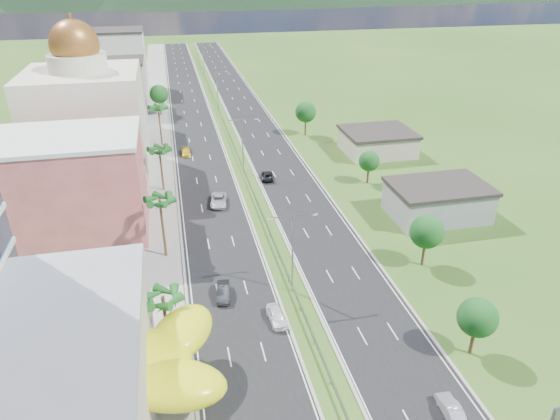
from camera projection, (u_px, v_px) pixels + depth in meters
ground at (314, 344)px, 54.88m from camera, size 500.00×500.00×0.00m
road_left at (192, 118)px, 131.72m from camera, size 11.00×260.00×0.04m
road_right at (248, 115)px, 134.63m from camera, size 11.00×260.00×0.04m
sidewalk_left at (155, 120)px, 129.85m from camera, size 7.00×260.00×0.12m
median_guardrail at (229, 135)px, 117.23m from camera, size 0.10×216.06×0.76m
streetlight_median_b at (293, 245)px, 60.52m from camera, size 6.04×0.25×11.00m
streetlight_median_c at (243, 140)px, 95.32m from camera, size 6.04×0.25×11.00m
streetlight_median_d at (217, 87)px, 134.47m from camera, size 6.04×0.25×11.00m
streetlight_median_e at (203, 58)px, 173.63m from camera, size 6.04×0.25×11.00m
lime_canopy at (116, 365)px, 45.25m from camera, size 18.00×15.00×7.40m
pink_shophouse at (74, 188)px, 73.88m from camera, size 20.00×15.00×15.00m
domed_building at (88, 119)px, 92.15m from camera, size 20.00×20.00×28.70m
midrise_grey at (107, 102)px, 115.61m from camera, size 16.00×15.00×16.00m
midrise_beige at (115, 87)px, 135.43m from camera, size 16.00×15.00×13.00m
midrise_white at (119, 62)px, 154.31m from camera, size 16.00×15.00×18.00m
shed_near at (437, 202)px, 80.94m from camera, size 15.00×10.00×5.00m
shed_far at (377, 143)px, 107.56m from camera, size 14.00×12.00×4.40m
palm_tree_b at (163, 300)px, 50.41m from camera, size 3.60×3.60×8.10m
palm_tree_c at (160, 202)px, 67.16m from camera, size 3.60×3.60×9.60m
palm_tree_d at (159, 151)px, 87.60m from camera, size 3.60×3.60×8.60m
palm_tree_e at (158, 109)px, 109.01m from camera, size 3.60×3.60×9.40m
leafy_tree_lfar at (159, 94)px, 131.99m from camera, size 4.90×4.90×8.05m
leafy_tree_ra at (477, 318)px, 51.47m from camera, size 4.20×4.20×6.90m
leafy_tree_rb at (427, 232)px, 66.66m from camera, size 4.55×4.55×7.47m
leafy_tree_rc at (369, 161)px, 91.97m from camera, size 3.85×3.85×6.33m
leafy_tree_rd at (306, 112)px, 116.75m from camera, size 4.90×4.90×8.05m
mountain_ridge at (241, 3)px, 458.05m from camera, size 860.00×140.00×90.00m
car_white_near_left at (277, 316)px, 57.88m from camera, size 2.03×4.46×1.49m
car_dark_left at (223, 292)px, 62.11m from camera, size 2.07×4.65×1.48m
car_silver_mid_left at (219, 200)px, 85.42m from camera, size 3.50×6.06×1.59m
car_yellow_far_left at (186, 152)px, 106.93m from camera, size 1.87×4.50×1.30m
car_silver_right at (451, 409)px, 46.04m from camera, size 1.77×4.28×1.38m
car_dark_far_right at (267, 176)px, 95.30m from camera, size 2.94×5.04×1.32m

